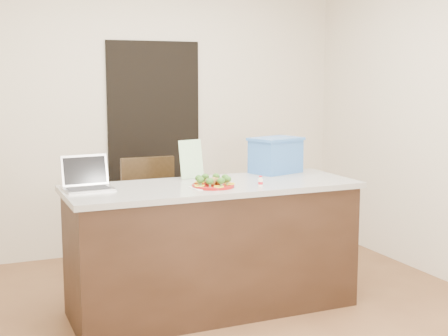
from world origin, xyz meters
name	(u,v)px	position (x,y,z in m)	size (l,w,h in m)	color
ground	(227,321)	(0.00, 0.00, 0.00)	(4.00, 4.00, 0.00)	brown
room_shell	(227,84)	(0.00, 0.00, 1.62)	(4.00, 4.00, 4.00)	white
doorway	(155,147)	(0.10, 1.98, 1.00)	(0.90, 0.02, 2.00)	black
island	(213,247)	(0.00, 0.25, 0.46)	(2.06, 0.76, 0.92)	black
plate	(213,185)	(-0.04, 0.13, 0.93)	(0.29, 0.29, 0.02)	maroon
meatballs	(213,181)	(-0.05, 0.14, 0.96)	(0.11, 0.11, 0.04)	brown
broccoli	(213,179)	(-0.04, 0.13, 0.98)	(0.25, 0.25, 0.04)	#214813
pepper_rings	(213,184)	(-0.04, 0.13, 0.94)	(0.29, 0.28, 0.01)	yellow
napkin	(203,188)	(-0.12, 0.12, 0.92)	(0.15, 0.15, 0.01)	silver
fork	(200,187)	(-0.14, 0.13, 0.93)	(0.09, 0.16, 0.00)	#B5B6BA
knife	(208,187)	(-0.09, 0.10, 0.93)	(0.04, 0.18, 0.01)	silver
yogurt_bottle	(261,182)	(0.27, 0.03, 0.95)	(0.03, 0.03, 0.07)	white
laptop	(87,180)	(-0.85, 0.40, 0.98)	(0.33, 0.27, 0.22)	#B9B9BE
leaflet	(191,159)	(-0.05, 0.54, 1.06)	(0.20, 0.00, 0.29)	white
blue_box	(276,155)	(0.65, 0.54, 1.06)	(0.45, 0.38, 0.28)	#3165B3
chair	(152,211)	(-0.20, 1.07, 0.57)	(0.46, 0.46, 1.01)	#31200E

